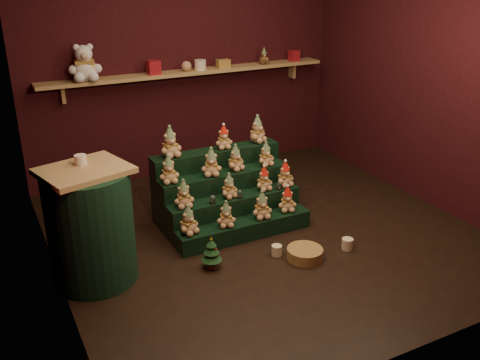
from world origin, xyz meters
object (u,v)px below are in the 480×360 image
riser_tier_front (245,229)px  brown_bear (264,56)px  wicker_basket (305,254)px  snow_globe_a (213,199)px  side_table (91,226)px  mug_left (277,250)px  mug_right (347,244)px  snow_globe_b (240,194)px  snow_globe_c (279,186)px  mini_christmas_tree (211,253)px  white_bear (84,58)px

riser_tier_front → brown_bear: (1.23, 1.83, 1.33)m
wicker_basket → riser_tier_front: bearing=115.9°
snow_globe_a → side_table: side_table is taller
snow_globe_a → mug_left: (0.37, -0.60, -0.36)m
snow_globe_a → mug_right: snow_globe_a is taller
mug_left → brown_bear: brown_bear is taller
snow_globe_b → wicker_basket: (0.27, -0.78, -0.35)m
snow_globe_c → brown_bear: size_ratio=0.39×
snow_globe_a → snow_globe_b: bearing=-0.0°
snow_globe_c → mini_christmas_tree: (-1.00, -0.53, -0.25)m
riser_tier_front → snow_globe_c: size_ratio=18.31×
side_table → snow_globe_a: bearing=-4.7°
mug_left → white_bear: 2.95m
mug_left → white_bear: (-1.12, 2.27, 1.52)m
snow_globe_a → wicker_basket: size_ratio=0.27×
snow_globe_b → side_table: (-1.51, -0.22, 0.10)m
wicker_basket → brown_bear: bearing=69.2°
snow_globe_a → mini_christmas_tree: bearing=-116.1°
riser_tier_front → snow_globe_c: snow_globe_c is taller
snow_globe_b → mug_left: (0.08, -0.60, -0.35)m
mini_christmas_tree → mug_left: bearing=-6.5°
mini_christmas_tree → snow_globe_b: bearing=43.6°
riser_tier_front → white_bear: size_ratio=2.79×
mug_left → brown_bear: (1.13, 2.27, 1.37)m
mug_right → white_bear: size_ratio=0.22×
snow_globe_b → mug_left: 0.70m
snow_globe_a → side_table: bearing=-169.6°
snow_globe_b → side_table: side_table is taller
mug_left → brown_bear: bearing=63.6°
mini_christmas_tree → snow_globe_c: bearing=27.8°
mini_christmas_tree → mug_right: (1.29, -0.28, -0.10)m
side_table → mini_christmas_tree: size_ratio=3.24×
snow_globe_c → mini_christmas_tree: 1.16m
snow_globe_a → wicker_basket: bearing=-53.8°
snow_globe_b → snow_globe_c: (0.45, 0.00, -0.01)m
side_table → white_bear: 2.22m
mug_left → wicker_basket: size_ratio=0.30×
riser_tier_front → mug_right: (0.76, -0.65, -0.04)m
snow_globe_a → mug_right: size_ratio=0.83×
mini_christmas_tree → brown_bear: brown_bear is taller
mug_right → riser_tier_front: bearing=139.3°
mug_left → riser_tier_front: bearing=103.2°
snow_globe_a → mug_left: 0.79m
snow_globe_b → mug_left: snow_globe_b is taller
snow_globe_a → snow_globe_b: snow_globe_a is taller
mug_right → snow_globe_c: bearing=109.2°
side_table → mug_right: (2.24, -0.59, -0.45)m
snow_globe_a → snow_globe_b: 0.30m
snow_globe_b → snow_globe_c: snow_globe_b is taller
riser_tier_front → snow_globe_b: size_ratio=16.09×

